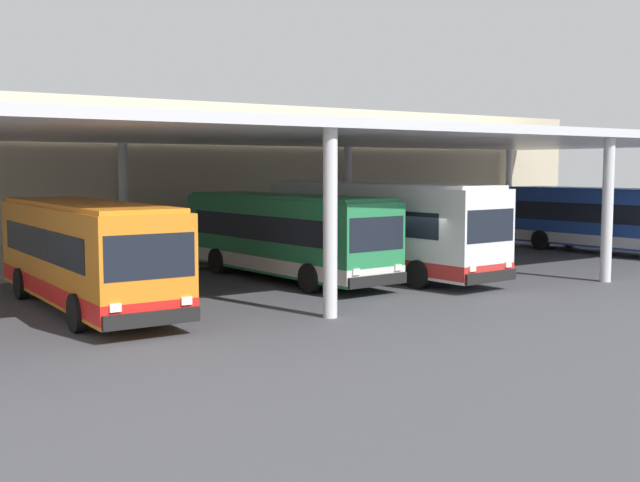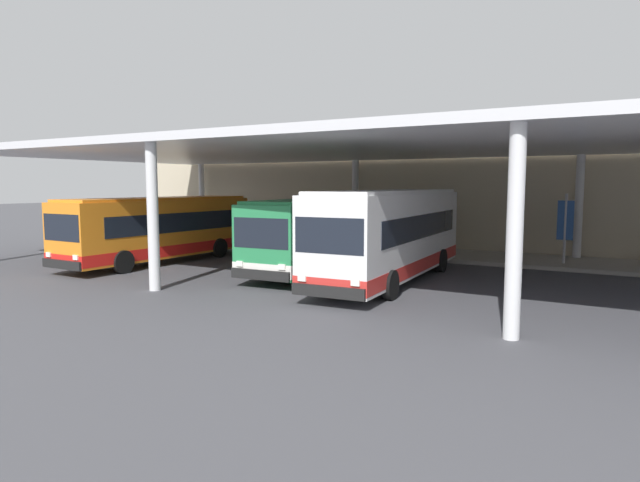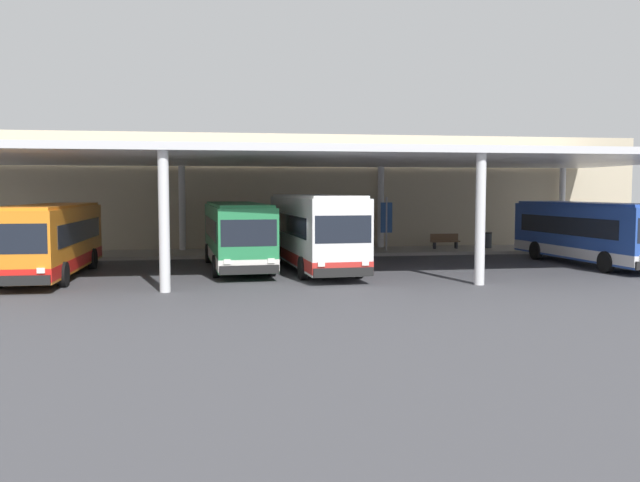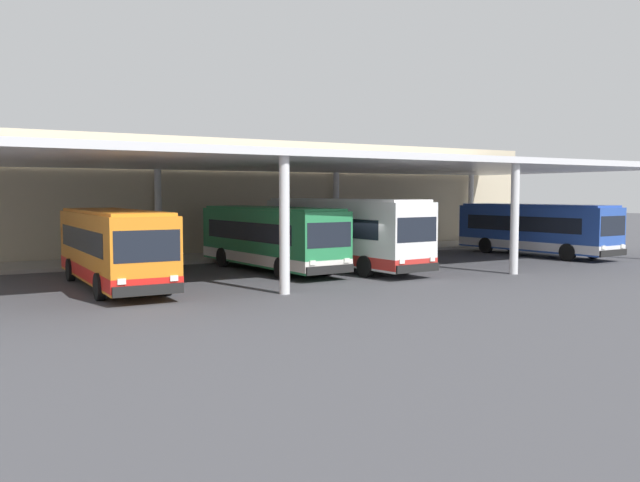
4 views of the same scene
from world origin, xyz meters
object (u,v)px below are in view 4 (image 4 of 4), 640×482
Objects in this scene: bus_middle_bay at (343,233)px; banner_sign at (353,222)px; bus_nearest_bay at (113,247)px; bus_second_bay at (270,238)px; trash_bin at (425,238)px; bus_far_bay at (535,229)px; bench_waiting at (394,240)px.

banner_sign is (5.48, 7.32, 0.14)m from bus_middle_bay.
bus_nearest_bay and bus_second_bay have the same top height.
trash_bin is at bearing 20.91° from bus_nearest_bay.
banner_sign reaches higher than bus_far_bay.
trash_bin is (2.83, 0.06, 0.01)m from bench_waiting.
banner_sign is at bearing 34.47° from bus_second_bay.
banner_sign is (-3.97, -0.88, 1.32)m from bench_waiting.
banner_sign is (9.09, 6.24, 0.32)m from bus_second_bay.
bus_far_bay is at bearing -40.61° from banner_sign.
bus_middle_bay reaches higher than bus_nearest_bay.
bus_second_bay is at bearing -145.53° from banner_sign.
bus_far_bay is at bearing 1.89° from bus_nearest_bay.
bus_far_bay is 5.92× the size of bench_waiting.
bus_second_bay is 1.00× the size of bus_far_bay.
bus_middle_bay is 3.58× the size of banner_sign.
bus_middle_bay is at bearing -16.57° from bus_second_bay.
bus_nearest_bay is 19.09m from banner_sign.
bench_waiting is at bearing 40.91° from bus_middle_bay.
bus_middle_bay is 6.36× the size of bench_waiting.
bus_middle_bay reaches higher than trash_bin.
bus_nearest_bay is at bearing -166.21° from bus_second_bay.
bus_middle_bay reaches higher than banner_sign.
bus_middle_bay is at bearing 4.48° from bus_nearest_bay.
bus_middle_bay is at bearing -146.10° from trash_bin.
bus_far_bay is 11.35m from banner_sign.
banner_sign is at bearing 25.57° from bus_nearest_bay.
banner_sign reaches higher than bench_waiting.
bus_nearest_bay is at bearing -159.09° from trash_bin.
bus_nearest_bay is 23.09m from bench_waiting.
bus_nearest_bay is 10.78× the size of trash_bin.
bus_middle_bay reaches higher than bus_far_bay.
bus_middle_bay is 14.85m from trash_bin.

